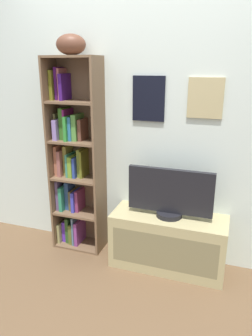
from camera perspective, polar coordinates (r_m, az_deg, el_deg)
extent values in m
cube|color=brown|center=(2.44, -6.05, -27.51)|extent=(5.20, 5.20, 0.04)
cube|color=silver|center=(2.83, 2.89, 6.67)|extent=(4.80, 0.06, 2.33)
cube|color=black|center=(2.73, 4.07, 12.26)|extent=(0.27, 0.02, 0.37)
cube|color=slate|center=(2.73, 4.04, 12.25)|extent=(0.22, 0.01, 0.32)
cube|color=tan|center=(2.65, 14.03, 12.04)|extent=(0.28, 0.02, 0.32)
cube|color=#CAB18D|center=(2.64, 14.02, 12.03)|extent=(0.23, 0.01, 0.27)
cube|color=brown|center=(3.07, -12.63, 1.99)|extent=(0.02, 0.26, 1.79)
cube|color=brown|center=(2.86, -4.74, 1.21)|extent=(0.02, 0.26, 1.79)
cube|color=brown|center=(3.07, -7.73, 2.25)|extent=(0.48, 0.01, 1.79)
cube|color=brown|center=(3.32, -8.08, -13.26)|extent=(0.44, 0.25, 0.02)
cube|color=brown|center=(3.15, -8.36, -7.79)|extent=(0.44, 0.25, 0.02)
cube|color=brown|center=(3.01, -8.66, -1.76)|extent=(0.44, 0.25, 0.02)
cube|color=brown|center=(2.92, -8.98, 4.74)|extent=(0.44, 0.25, 0.02)
cube|color=brown|center=(2.86, -9.32, 11.60)|extent=(0.44, 0.25, 0.02)
cube|color=brown|center=(2.84, -9.72, 19.04)|extent=(0.44, 0.25, 0.02)
cube|color=#9A995F|center=(3.36, -11.14, -10.83)|extent=(0.03, 0.21, 0.20)
cube|color=#6031CB|center=(3.36, -10.40, -10.67)|extent=(0.04, 0.16, 0.21)
cube|color=#2D5222|center=(3.32, -9.84, -10.49)|extent=(0.04, 0.18, 0.26)
cube|color=#545D26|center=(3.31, -9.23, -11.11)|extent=(0.04, 0.19, 0.20)
cube|color=slate|center=(3.27, -8.78, -10.58)|extent=(0.02, 0.20, 0.29)
cube|color=#7F3983|center=(3.27, -8.24, -11.08)|extent=(0.03, 0.20, 0.24)
cube|color=slate|center=(3.20, -11.44, -4.45)|extent=(0.03, 0.19, 0.30)
cube|color=#2D8561|center=(3.18, -10.85, -5.06)|extent=(0.03, 0.20, 0.24)
cube|color=#2E4C83|center=(3.18, -9.99, -4.67)|extent=(0.04, 0.15, 0.28)
cube|color=brown|center=(3.17, -9.35, -5.48)|extent=(0.03, 0.16, 0.20)
cube|color=#3A3DBA|center=(3.14, -8.86, -5.67)|extent=(0.03, 0.19, 0.20)
cube|color=#863461|center=(3.14, -8.23, -5.61)|extent=(0.03, 0.17, 0.21)
cube|color=#B46B4F|center=(3.09, -11.76, 1.54)|extent=(0.03, 0.17, 0.29)
cube|color=#975853|center=(3.07, -11.16, 1.06)|extent=(0.04, 0.19, 0.24)
cube|color=olive|center=(3.06, -10.29, 1.46)|extent=(0.04, 0.14, 0.28)
cube|color=#3A8972|center=(3.04, -9.87, 0.70)|extent=(0.02, 0.18, 0.22)
cube|color=olive|center=(3.03, -9.31, 0.46)|extent=(0.04, 0.18, 0.20)
cube|color=#2A4194|center=(3.01, -8.65, 0.33)|extent=(0.03, 0.18, 0.19)
cube|color=olive|center=(3.00, -7.96, 1.04)|extent=(0.03, 0.14, 0.26)
cube|color=olive|center=(2.98, -7.50, 0.85)|extent=(0.02, 0.16, 0.25)
cube|color=olive|center=(3.04, -12.02, 7.47)|extent=(0.02, 0.14, 0.23)
cube|color=#8671B8|center=(2.99, -11.74, 6.90)|extent=(0.04, 0.21, 0.18)
cube|color=#356920|center=(2.97, -10.82, 7.89)|extent=(0.04, 0.17, 0.28)
cube|color=#7B1D68|center=(2.96, -10.29, 7.75)|extent=(0.02, 0.18, 0.27)
cube|color=#308B34|center=(2.93, -9.98, 7.14)|extent=(0.03, 0.21, 0.22)
cube|color=teal|center=(2.93, -9.33, 7.11)|extent=(0.03, 0.19, 0.21)
cube|color=#538F3F|center=(2.92, -8.62, 7.29)|extent=(0.04, 0.18, 0.23)
cube|color=brown|center=(2.91, -7.71, 6.88)|extent=(0.03, 0.16, 0.19)
cube|color=olive|center=(2.98, -12.57, 14.31)|extent=(0.03, 0.17, 0.25)
cube|color=#411155|center=(2.97, -11.83, 14.59)|extent=(0.03, 0.14, 0.28)
cube|color=#B86463|center=(2.95, -11.32, 14.51)|extent=(0.02, 0.14, 0.27)
cube|color=#39156A|center=(2.93, -10.89, 14.07)|extent=(0.03, 0.17, 0.23)
ellipsoid|color=brown|center=(2.85, -9.82, 20.94)|extent=(0.29, 0.24, 0.17)
cube|color=tan|center=(2.89, 7.52, -12.87)|extent=(0.98, 0.38, 0.49)
cube|color=#7D7551|center=(2.74, 6.69, -14.76)|extent=(0.88, 0.01, 0.31)
cylinder|color=black|center=(2.76, 7.74, -8.15)|extent=(0.22, 0.22, 0.04)
cube|color=black|center=(2.68, 7.93, -4.10)|extent=(0.71, 0.04, 0.38)
cube|color=#476AA3|center=(2.67, 7.87, -4.20)|extent=(0.67, 0.01, 0.34)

